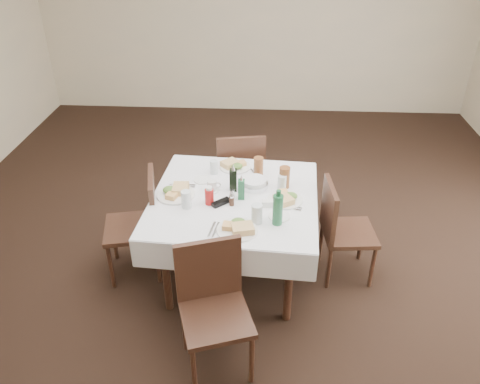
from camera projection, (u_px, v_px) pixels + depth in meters
The scene contains 33 objects.
ground_plane at pixel (244, 261), 4.04m from camera, with size 7.00×7.00×0.00m, color black.
room_shell at pixel (245, 65), 3.14m from camera, with size 6.04×7.04×2.80m.
dining_table at pixel (234, 206), 3.55m from camera, with size 1.31×1.31×0.76m.
chair_north at pixel (240, 171), 4.33m from camera, with size 0.50×0.50×0.91m.
chair_south at pixel (213, 299), 2.95m from camera, with size 0.53×0.53×0.89m.
chair_east at pixel (340, 226), 3.67m from camera, with size 0.43×0.43×0.84m.
chair_west at pixel (142, 219), 3.70m from camera, with size 0.50×0.50×0.89m.
meal_north at pixel (234, 165), 3.88m from camera, with size 0.26×0.26×0.06m.
meal_south at pixel (238, 228), 3.13m from camera, with size 0.28×0.28×0.06m.
meal_east at pixel (285, 198), 3.44m from camera, with size 0.26×0.26×0.06m.
meal_west at pixel (176, 192), 3.51m from camera, with size 0.29×0.29×0.06m.
side_plate_a at pixel (203, 180), 3.70m from camera, with size 0.14×0.14×0.01m.
side_plate_b at pixel (279, 216), 3.27m from camera, with size 0.15×0.15×0.01m.
water_n at pixel (214, 167), 3.78m from camera, with size 0.06×0.06×0.11m.
water_s at pixel (257, 214), 3.19m from camera, with size 0.08×0.08×0.14m.
water_e at pixel (282, 183), 3.56m from camera, with size 0.07×0.07×0.12m.
water_w at pixel (186, 199), 3.35m from camera, with size 0.07×0.07×0.13m.
iced_tea_a at pixel (259, 167), 3.73m from camera, with size 0.08×0.08×0.16m.
iced_tea_b at pixel (284, 177), 3.58m from camera, with size 0.08×0.08×0.17m.
bread_basket at pixel (254, 183), 3.61m from camera, with size 0.21×0.21×0.07m.
oil_cruet_dark at pixel (233, 179), 3.53m from camera, with size 0.05×0.05×0.23m.
oil_cruet_green at pixel (241, 188), 3.44m from camera, with size 0.05×0.05×0.20m.
ketchup_bottle at pixel (209, 196), 3.39m from camera, with size 0.07×0.07×0.14m.
salt_shaker at pixel (232, 195), 3.44m from camera, with size 0.04×0.04×0.09m.
pepper_shaker at pixel (232, 200), 3.38m from camera, with size 0.04×0.04×0.08m.
coffee_mug at pixel (212, 186), 3.56m from camera, with size 0.13×0.12×0.09m.
sunglasses at pixel (221, 202), 3.41m from camera, with size 0.14×0.13×0.03m.
green_bottle at pixel (278, 209), 3.15m from camera, with size 0.07×0.07×0.27m.
sugar_caddy at pixel (268, 203), 3.38m from camera, with size 0.10×0.06×0.05m.
cutlery_n at pixel (256, 173), 3.80m from camera, with size 0.09×0.16×0.01m.
cutlery_s at pixel (214, 230), 3.14m from camera, with size 0.07×0.18×0.01m.
cutlery_e at pixel (289, 207), 3.37m from camera, with size 0.19×0.10×0.01m.
cutlery_w at pixel (182, 186), 3.62m from camera, with size 0.20×0.06×0.01m.
Camera 1 is at (0.15, -3.12, 2.64)m, focal length 35.00 mm.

